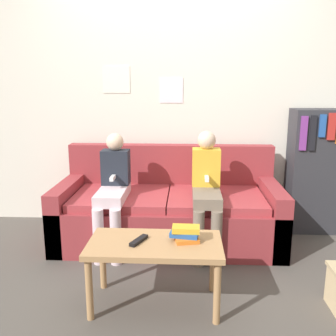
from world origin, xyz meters
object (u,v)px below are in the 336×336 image
Objects in this scene: couch at (169,211)px; tv_remote at (139,240)px; person_left at (113,188)px; person_right at (206,187)px; bookshelf at (312,171)px; coffee_table at (155,251)px.

tv_remote is (-0.14, -1.06, 0.17)m from couch.
tv_remote is at bearing -68.64° from person_left.
bookshelf reaches higher than person_right.
couch is 1.98× the size of person_left.
person_right is at bearing 0.35° from person_left.
person_right reaches higher than tv_remote.
bookshelf is at bearing 44.39° from coffee_table.
bookshelf is (1.41, 1.38, 0.22)m from coffee_table.
couch is 2.33× the size of coffee_table.
couch is 1.45m from bookshelf.
bookshelf is (1.52, 1.39, 0.15)m from tv_remote.
tv_remote is 2.06m from bookshelf.
person_right is 0.97m from tv_remote.
person_left is (-0.43, 0.84, 0.18)m from coffee_table.
bookshelf is at bearing 16.48° from person_left.
tv_remote is (-0.10, -0.00, 0.07)m from coffee_table.
person_left is 5.85× the size of tv_remote.
tv_remote reaches higher than coffee_table.
tv_remote is at bearing -118.93° from person_right.
couch is 1.07m from coffee_table.
coffee_table is at bearing -113.41° from person_right.
person_left reaches higher than coffee_table.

